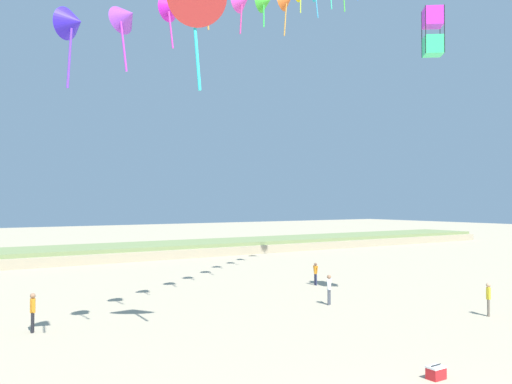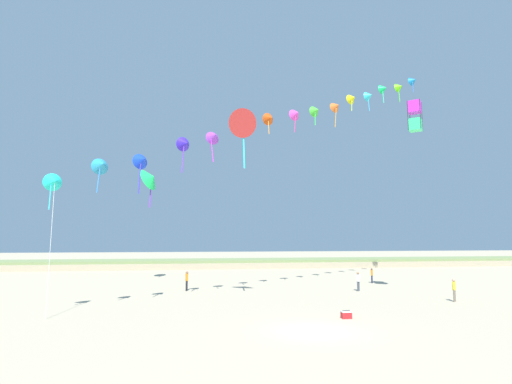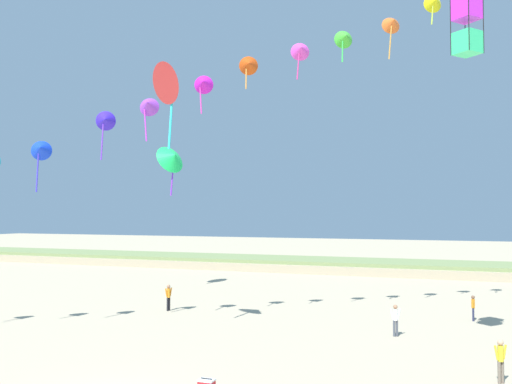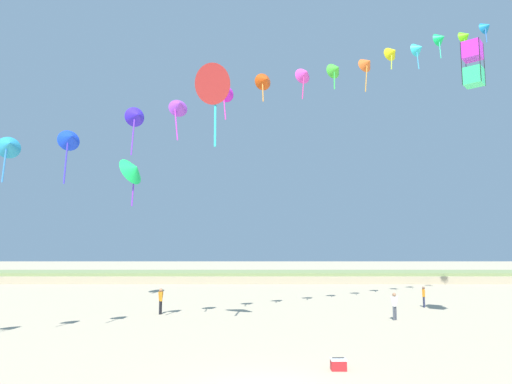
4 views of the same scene
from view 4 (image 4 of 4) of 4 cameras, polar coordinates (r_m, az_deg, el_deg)
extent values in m
cube|color=tan|center=(59.89, 0.18, -10.68)|extent=(120.00, 9.48, 0.88)
cube|color=#7A8E56|center=(59.85, 0.18, -10.13)|extent=(120.00, 8.06, 0.50)
cylinder|color=#474C56|center=(30.37, 16.96, -14.28)|extent=(0.12, 0.12, 0.84)
cylinder|color=#474C56|center=(30.28, 16.74, -14.32)|extent=(0.12, 0.12, 0.84)
cylinder|color=white|center=(30.24, 16.80, -12.96)|extent=(0.22, 0.22, 0.59)
cylinder|color=white|center=(30.36, 17.07, -12.84)|extent=(0.21, 0.16, 0.56)
cylinder|color=white|center=(30.11, 16.52, -12.91)|extent=(0.21, 0.16, 0.56)
sphere|color=#9E7051|center=(30.19, 16.77, -12.18)|extent=(0.23, 0.23, 0.23)
cylinder|color=#282D4C|center=(36.98, 20.18, -12.81)|extent=(0.11, 0.11, 0.77)
cylinder|color=#282D4C|center=(37.11, 20.13, -12.79)|extent=(0.11, 0.11, 0.77)
cylinder|color=orange|center=(36.98, 20.11, -11.79)|extent=(0.20, 0.20, 0.55)
cylinder|color=orange|center=(36.80, 20.19, -11.75)|extent=(0.09, 0.19, 0.52)
cylinder|color=orange|center=(37.14, 20.04, -11.70)|extent=(0.09, 0.19, 0.52)
sphere|color=brown|center=(36.94, 20.09, -11.20)|extent=(0.21, 0.21, 0.21)
cylinder|color=black|center=(32.06, -12.03, -13.98)|extent=(0.13, 0.13, 0.86)
cylinder|color=black|center=(32.19, -11.89, -13.96)|extent=(0.13, 0.13, 0.86)
cylinder|color=orange|center=(32.04, -11.93, -12.66)|extent=(0.23, 0.23, 0.61)
cylinder|color=orange|center=(31.86, -12.11, -12.61)|extent=(0.15, 0.22, 0.58)
cylinder|color=orange|center=(32.20, -11.74, -12.55)|extent=(0.15, 0.22, 0.58)
sphere|color=#9E7051|center=(32.00, -11.91, -11.90)|extent=(0.23, 0.23, 0.23)
cone|color=#2693BF|center=(24.81, -28.58, 5.16)|extent=(1.38, 1.30, 1.19)
cylinder|color=#398BE5|center=(24.64, -29.06, 2.89)|extent=(0.22, 0.16, 1.57)
cone|color=blue|center=(25.02, -22.31, 6.25)|extent=(1.39, 1.33, 1.19)
cylinder|color=#4239E5|center=(24.77, -22.79, 3.39)|extent=(0.17, 0.10, 2.12)
cone|color=#3620D3|center=(26.23, -14.84, 9.20)|extent=(1.33, 1.21, 1.14)
cylinder|color=#7739E5|center=(25.89, -15.25, 6.64)|extent=(0.20, 0.08, 2.00)
cone|color=#9E3ED4|center=(26.90, -9.69, 10.64)|extent=(1.35, 1.24, 1.22)
cylinder|color=#CF39E5|center=(26.54, -10.05, 8.31)|extent=(0.28, 0.16, 1.85)
cone|color=#D11CCD|center=(28.54, -3.76, 12.41)|extent=(1.31, 1.12, 1.14)
cylinder|color=#E539B8|center=(28.17, -4.06, 10.52)|extent=(0.22, 0.19, 1.57)
cone|color=#CF440F|center=(29.91, 1.02, 13.78)|extent=(1.31, 1.13, 1.13)
cylinder|color=orange|center=(29.56, 0.76, 12.32)|extent=(0.12, 0.21, 1.22)
cone|color=#EC43C4|center=(31.72, 6.02, 14.48)|extent=(1.33, 1.18, 1.17)
cylinder|color=#E53993|center=(31.30, 5.81, 12.84)|extent=(0.20, 0.11, 1.55)
cone|color=green|center=(33.58, 9.85, 14.89)|extent=(1.34, 1.20, 1.15)
cylinder|color=#39E550|center=(33.18, 9.67, 13.57)|extent=(0.10, 0.12, 1.27)
cone|color=orange|center=(35.80, 13.64, 15.39)|extent=(1.38, 1.29, 1.22)
cylinder|color=gold|center=(35.27, 13.51, 13.61)|extent=(0.24, 0.09, 2.00)
cone|color=yellow|center=(38.29, 16.60, 16.39)|extent=(1.33, 1.19, 1.17)
cylinder|color=#C1E539|center=(37.88, 16.48, 15.31)|extent=(0.16, 0.16, 1.21)
cone|color=#2BC9D8|center=(40.57, 19.56, 16.55)|extent=(1.35, 1.25, 1.15)
cylinder|color=#39ACE5|center=(40.08, 19.47, 15.27)|extent=(0.12, 0.27, 1.59)
cone|color=#11D460|center=(42.83, 21.99, 17.38)|extent=(1.36, 1.28, 1.17)
cylinder|color=#39E5A8|center=(42.33, 21.92, 16.19)|extent=(0.08, 0.26, 1.58)
cone|color=#63E712|center=(45.73, 24.63, 17.30)|extent=(1.37, 1.26, 1.19)
cylinder|color=#51E539|center=(45.20, 24.58, 16.11)|extent=(0.11, 0.20, 1.70)
cone|color=#147DC2|center=(47.97, 26.76, 17.96)|extent=(1.38, 1.27, 1.21)
cylinder|color=#3977E5|center=(47.51, 26.71, 17.05)|extent=(0.12, 0.11, 1.32)
cone|color=red|center=(25.60, -5.18, 13.30)|extent=(2.57, 2.17, 2.33)
cone|color=#2DDFE5|center=(25.61, -5.18, 13.35)|extent=(1.44, 1.23, 1.29)
cylinder|color=#2DDFE5|center=(25.00, -5.22, 9.14)|extent=(0.17, 0.56, 3.19)
cone|color=#1FE762|center=(41.16, -15.14, 2.76)|extent=(2.80, 3.12, 2.65)
cone|color=#822DE5|center=(41.16, -15.14, 2.78)|extent=(1.59, 1.74, 1.48)
cylinder|color=#822DE5|center=(40.91, -15.22, 0.25)|extent=(0.14, 0.51, 2.85)
cube|color=#36E188|center=(29.04, 25.46, 12.84)|extent=(1.35, 1.35, 0.99)
cube|color=#DF2DE5|center=(29.57, 25.30, 15.64)|extent=(1.35, 1.35, 0.99)
cylinder|color=black|center=(28.76, 26.10, 14.69)|extent=(0.04, 0.04, 2.52)
cylinder|color=black|center=(29.64, 26.54, 14.07)|extent=(0.04, 0.04, 2.52)
cylinder|color=black|center=(29.84, 24.69, 13.84)|extent=(0.04, 0.04, 2.52)
cylinder|color=black|center=(28.97, 24.19, 14.44)|extent=(0.04, 0.04, 2.52)
cube|color=red|center=(18.23, 10.16, -20.54)|extent=(0.56, 0.40, 0.36)
cube|color=white|center=(18.18, 10.14, -19.89)|extent=(0.58, 0.41, 0.06)
cylinder|color=black|center=(18.16, 10.14, -19.71)|extent=(0.45, 0.03, 0.03)
camera|label=1|loc=(13.09, -61.64, 1.80)|focal=38.00mm
camera|label=2|loc=(7.75, -133.07, 4.98)|focal=28.00mm
camera|label=3|loc=(11.93, 92.12, 9.68)|focal=38.00mm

